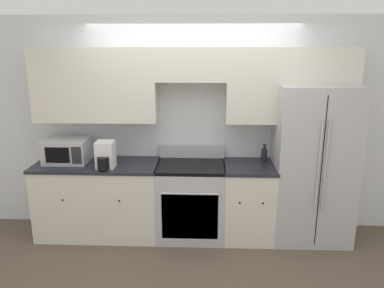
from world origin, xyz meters
name	(u,v)px	position (x,y,z in m)	size (l,w,h in m)	color
ground_plane	(191,247)	(0.00, 0.00, 0.00)	(12.00, 12.00, 0.00)	brown
wall_back	(193,108)	(0.00, 0.58, 1.53)	(8.00, 0.39, 2.60)	silver
lower_cabinets_left	(99,199)	(-1.13, 0.31, 0.45)	(1.46, 0.64, 0.91)	silver
lower_cabinets_right	(248,201)	(0.67, 0.31, 0.45)	(0.59, 0.64, 0.91)	silver
oven_range	(191,200)	(-0.01, 0.31, 0.46)	(0.80, 0.65, 1.07)	#B7B7BC
refrigerator	(311,163)	(1.40, 0.38, 0.92)	(0.89, 0.79, 1.84)	#B7B7BC
microwave	(67,151)	(-1.49, 0.36, 1.05)	(0.50, 0.38, 0.28)	#B7B7BC
bottle	(264,155)	(0.85, 0.43, 0.99)	(0.07, 0.07, 0.22)	black
electric_kettle	(105,156)	(-0.98, 0.15, 1.05)	(0.20, 0.27, 0.31)	white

